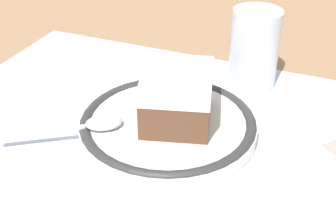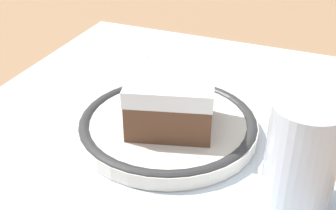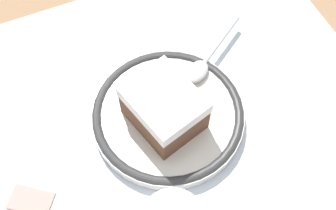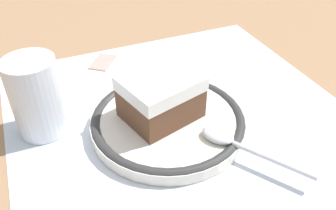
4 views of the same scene
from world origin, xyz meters
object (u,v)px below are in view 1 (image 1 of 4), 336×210
object	(u,v)px
plate	(168,125)
cake_slice	(177,97)
cup	(254,53)
spoon	(89,125)

from	to	relation	value
plate	cake_slice	xyz separation A→B (m)	(0.01, 0.01, 0.03)
cup	cake_slice	bearing A→B (deg)	-109.89
cake_slice	cup	size ratio (longest dim) A/B	1.06
plate	spoon	distance (m)	0.09
spoon	cup	world-z (taller)	cup
spoon	cup	xyz separation A→B (m)	(0.13, 0.19, 0.02)
plate	cake_slice	distance (m)	0.04
cup	plate	bearing A→B (deg)	-111.84
cake_slice	cup	xyz separation A→B (m)	(0.05, 0.14, -0.00)
cake_slice	spoon	xyz separation A→B (m)	(-0.08, -0.05, -0.02)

